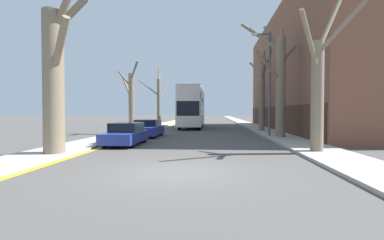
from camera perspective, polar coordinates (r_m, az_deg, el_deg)
The scene contains 15 objects.
ground_plane at distance 9.40m, azimuth -3.16°, elevation -9.86°, with size 300.00×300.00×0.00m, color #4C4947.
sidewalk_left at distance 59.60m, azimuth -2.73°, elevation -0.15°, with size 2.38×120.00×0.12m, color #A39E93.
sidewalk_right at distance 59.36m, azimuth 8.91°, elevation -0.18°, with size 2.38×120.00×0.12m, color #A39E93.
building_facade_right at distance 33.70m, azimuth 23.54°, elevation 8.31°, with size 10.08×30.90×11.80m.
kerb_line_stripe at distance 59.45m, azimuth -1.41°, elevation -0.21°, with size 0.24×120.00×0.01m, color yellow.
street_tree_left_0 at distance 13.96m, azimuth -24.62°, elevation 8.16°, with size 1.92×3.11×7.70m.
street_tree_left_1 at distance 25.29m, azimuth -11.53°, elevation 3.68°, with size 2.40×3.25×5.85m.
street_tree_left_2 at distance 37.51m, azimuth -6.40°, elevation 3.88°, with size 3.39×2.57×7.33m.
street_tree_right_0 at distance 14.42m, azimuth 23.01°, elevation 6.00°, with size 3.01×3.35×7.21m.
street_tree_right_1 at distance 21.96m, azimuth 16.20°, elevation 7.39°, with size 3.98×3.20×8.45m.
street_tree_right_2 at distance 28.91m, azimuth 13.15°, elevation 5.40°, with size 1.67×4.48×7.68m.
double_decker_bus at distance 34.13m, azimuth -0.03°, elevation 2.79°, with size 2.51×10.30×4.57m.
parked_car_0 at distance 17.26m, azimuth -12.49°, elevation -2.66°, with size 1.71×4.21×1.24m.
parked_car_1 at distance 22.58m, azimuth -8.47°, elevation -1.61°, with size 1.84×4.37×1.28m.
lamp_post at distance 22.53m, azimuth 14.32°, elevation 7.67°, with size 1.40×0.20×7.63m.
Camera 1 is at (1.19, -9.13, 1.86)m, focal length 28.00 mm.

